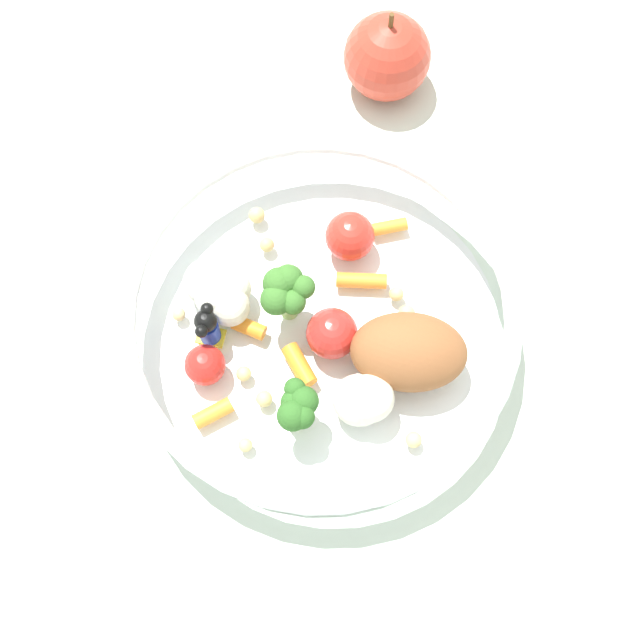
{
  "coord_description": "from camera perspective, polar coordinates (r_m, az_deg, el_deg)",
  "views": [
    {
      "loc": [
        -0.18,
        -0.03,
        0.54
      ],
      "look_at": [
        0.02,
        -0.01,
        0.03
      ],
      "focal_mm": 47.16,
      "sensor_mm": 36.0,
      "label": 1
    }
  ],
  "objects": [
    {
      "name": "ground_plane",
      "position": [
        0.57,
        -1.31,
        -2.76
      ],
      "size": [
        2.4,
        2.4,
        0.0
      ],
      "primitive_type": "plane",
      "color": "silver"
    },
    {
      "name": "food_container",
      "position": [
        0.54,
        -0.05,
        -0.23
      ],
      "size": [
        0.26,
        0.26,
        0.06
      ],
      "color": "white",
      "rests_on": "ground_plane"
    },
    {
      "name": "loose_apple",
      "position": [
        0.65,
        4.58,
        17.39
      ],
      "size": [
        0.06,
        0.06,
        0.08
      ],
      "color": "#BC3828",
      "rests_on": "ground_plane"
    }
  ]
}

